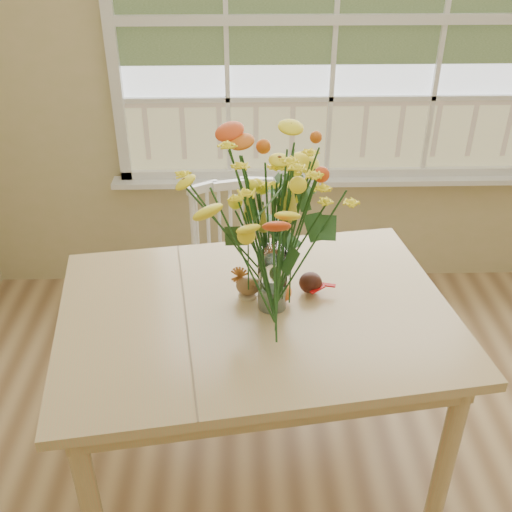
{
  "coord_description": "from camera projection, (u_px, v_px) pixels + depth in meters",
  "views": [
    {
      "loc": [
        -0.48,
        -0.93,
        2.1
      ],
      "look_at": [
        -0.44,
        0.87,
        0.99
      ],
      "focal_mm": 42.0,
      "sensor_mm": 36.0,
      "label": 1
    }
  ],
  "objects": [
    {
      "name": "window",
      "position": [
        336.0,
        23.0,
        2.99
      ],
      "size": [
        2.42,
        0.12,
        1.74
      ],
      "color": "silver",
      "rests_on": "wall_back"
    },
    {
      "name": "dark_gourd",
      "position": [
        310.0,
        284.0,
        2.29
      ],
      "size": [
        0.12,
        0.09,
        0.08
      ],
      "color": "#38160F",
      "rests_on": "dining_table"
    },
    {
      "name": "wall_back",
      "position": [
        333.0,
        59.0,
        3.12
      ],
      "size": [
        4.0,
        0.02,
        2.7
      ],
      "primitive_type": "cube",
      "color": "#C8BD80",
      "rests_on": "floor"
    },
    {
      "name": "turkey_figurine",
      "position": [
        248.0,
        286.0,
        2.27
      ],
      "size": [
        0.1,
        0.09,
        0.11
      ],
      "rotation": [
        0.0,
        0.0,
        -0.25
      ],
      "color": "#CCB78C",
      "rests_on": "dining_table"
    },
    {
      "name": "windsor_chair",
      "position": [
        236.0,
        264.0,
        2.99
      ],
      "size": [
        0.5,
        0.48,
        0.9
      ],
      "rotation": [
        0.0,
        0.0,
        0.23
      ],
      "color": "white",
      "rests_on": "floor"
    },
    {
      "name": "pumpkin",
      "position": [
        278.0,
        293.0,
        2.24
      ],
      "size": [
        0.11,
        0.11,
        0.08
      ],
      "primitive_type": "ellipsoid",
      "color": "#E05C1A",
      "rests_on": "dining_table"
    },
    {
      "name": "flower_vase",
      "position": [
        274.0,
        220.0,
        2.05
      ],
      "size": [
        0.51,
        0.51,
        0.6
      ],
      "color": "white",
      "rests_on": "dining_table"
    },
    {
      "name": "dining_table",
      "position": [
        256.0,
        329.0,
        2.27
      ],
      "size": [
        1.57,
        1.22,
        0.77
      ],
      "rotation": [
        0.0,
        0.0,
        0.14
      ],
      "color": "tan",
      "rests_on": "floor"
    }
  ]
}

